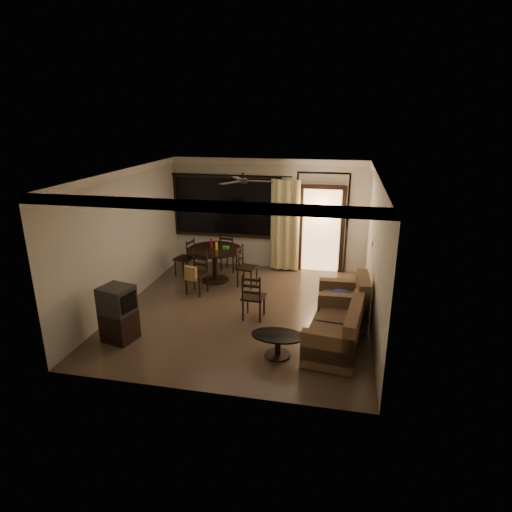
% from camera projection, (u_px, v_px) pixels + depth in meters
% --- Properties ---
extents(ground, '(5.50, 5.50, 0.00)m').
position_uv_depth(ground, '(244.00, 311.00, 8.75)').
color(ground, '#7F6651').
rests_on(ground, ground).
extents(room_shell, '(5.50, 6.70, 5.50)m').
position_uv_depth(room_shell, '(287.00, 206.00, 9.71)').
color(room_shell, beige).
rests_on(room_shell, ground).
extents(dining_table, '(1.29, 1.29, 1.02)m').
position_uv_depth(dining_table, '(215.00, 255.00, 10.14)').
color(dining_table, black).
rests_on(dining_table, ground).
extents(dining_chair_west, '(0.50, 0.50, 0.95)m').
position_uv_depth(dining_chair_west, '(185.00, 265.00, 10.57)').
color(dining_chair_west, black).
rests_on(dining_chair_west, ground).
extents(dining_chair_east, '(0.50, 0.50, 0.95)m').
position_uv_depth(dining_chair_east, '(247.00, 274.00, 9.94)').
color(dining_chair_east, black).
rests_on(dining_chair_east, ground).
extents(dining_chair_south, '(0.50, 0.54, 0.95)m').
position_uv_depth(dining_chair_south, '(197.00, 281.00, 9.50)').
color(dining_chair_south, black).
rests_on(dining_chair_south, ground).
extents(dining_chair_north, '(0.50, 0.50, 0.95)m').
position_uv_depth(dining_chair_north, '(230.00, 260.00, 10.94)').
color(dining_chair_north, black).
rests_on(dining_chair_north, ground).
extents(tv_cabinet, '(0.62, 0.58, 1.01)m').
position_uv_depth(tv_cabinet, '(118.00, 314.00, 7.48)').
color(tv_cabinet, black).
rests_on(tv_cabinet, ground).
extents(sofa, '(1.01, 1.64, 0.83)m').
position_uv_depth(sofa, '(338.00, 332.00, 7.20)').
color(sofa, '#442D1F').
rests_on(sofa, ground).
extents(armchair, '(0.96, 0.96, 0.93)m').
position_uv_depth(armchair, '(346.00, 304.00, 8.14)').
color(armchair, '#442D1F').
rests_on(armchair, ground).
extents(coffee_table, '(0.88, 0.53, 0.39)m').
position_uv_depth(coffee_table, '(278.00, 342.00, 7.04)').
color(coffee_table, black).
rests_on(coffee_table, ground).
extents(side_chair, '(0.44, 0.44, 0.94)m').
position_uv_depth(side_chair, '(253.00, 305.00, 8.35)').
color(side_chair, black).
rests_on(side_chair, ground).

